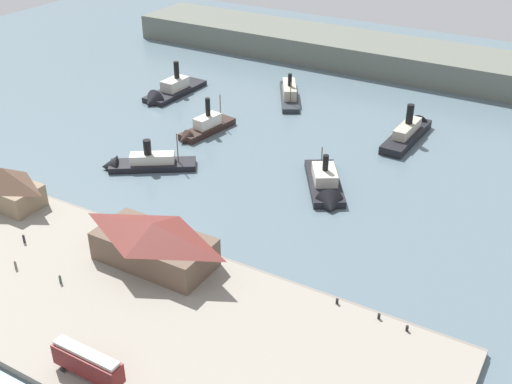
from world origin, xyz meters
TOP-DOWN VIEW (x-y plane):
  - ground_plane at (0.00, 0.00)m, footprint 320.00×320.00m
  - quay_promenade at (0.00, -22.00)m, footprint 110.00×36.00m
  - seawall_edge at (0.00, -3.60)m, footprint 110.00×0.80m
  - ferry_shed_customs_shed at (-36.50, -9.54)m, footprint 14.58×7.80m
  - ferry_shed_west_terminal at (0.88, -10.44)m, footprint 20.72×10.38m
  - street_tram at (9.61, -35.84)m, footprint 10.76×2.60m
  - pedestrian_by_tram at (-18.23, -23.88)m, footprint 0.40×0.40m
  - pedestrian_near_west_shed at (-23.08, -17.68)m, footprint 0.44×0.44m
  - pedestrian_near_east_shed at (-8.86, -22.93)m, footprint 0.41×0.41m
  - mooring_post_west at (39.14, -5.07)m, footprint 0.44×0.44m
  - mooring_post_center_west at (43.68, -5.50)m, footprint 0.44×0.44m
  - mooring_post_center_east at (32.25, -5.01)m, footprint 0.44×0.44m
  - ferry_outer_harbor at (-23.35, 39.24)m, footprint 7.08×18.18m
  - ferry_approaching_west at (-24.86, 17.20)m, footprint 20.00×15.73m
  - ferry_mid_harbor at (21.40, 63.39)m, footprint 6.09×23.71m
  - ferry_departing_north at (15.23, 27.86)m, footprint 16.18×20.84m
  - ferry_moored_east at (-17.20, 73.32)m, footprint 15.90×23.11m
  - ferry_moored_west at (-46.19, 55.16)m, footprint 7.70×23.06m
  - far_headland at (0.00, 110.00)m, footprint 180.00×24.00m

SIDE VIEW (x-z plane):
  - ground_plane at x=0.00m, z-range 0.00..0.00m
  - seawall_edge at x=0.00m, z-range 0.00..1.00m
  - quay_promenade at x=0.00m, z-range 0.00..1.20m
  - ferry_approaching_west at x=-24.86m, z-range -3.71..6.19m
  - ferry_departing_north at x=15.23m, z-range -3.53..6.10m
  - ferry_moored_west at x=-46.19m, z-range -4.47..7.11m
  - ferry_moored_east at x=-17.20m, z-range -3.06..6.04m
  - ferry_outer_harbor at x=-23.35m, z-range -3.53..6.59m
  - ferry_mid_harbor at x=21.40m, z-range -3.63..6.87m
  - mooring_post_west at x=39.14m, z-range 1.20..2.10m
  - mooring_post_center_west at x=43.68m, z-range 1.20..2.10m
  - mooring_post_center_east at x=32.25m, z-range 1.20..2.10m
  - pedestrian_by_tram at x=-18.23m, z-range 1.13..2.76m
  - pedestrian_near_east_shed at x=-8.86m, z-range 1.13..2.78m
  - pedestrian_near_west_shed at x=-23.08m, z-range 1.12..2.89m
  - street_tram at x=9.61m, z-range 1.56..6.13m
  - far_headland at x=0.00m, z-range 0.00..8.00m
  - ferry_shed_west_terminal at x=0.88m, z-range 1.26..9.04m
  - ferry_shed_customs_shed at x=-36.50m, z-range 1.27..9.16m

